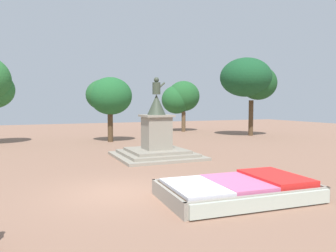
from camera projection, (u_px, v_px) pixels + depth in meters
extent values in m
plane|color=#8C6651|center=(116.00, 193.00, 11.14)|extent=(82.02, 82.02, 0.00)
cube|color=#38281C|center=(237.00, 191.00, 10.52)|extent=(4.78, 2.91, 0.44)
cube|color=gray|center=(263.00, 203.00, 9.23)|extent=(4.83, 0.39, 0.48)
cube|color=gray|center=(216.00, 181.00, 11.80)|extent=(4.83, 0.39, 0.48)
cube|color=gray|center=(167.00, 198.00, 9.72)|extent=(0.27, 2.84, 0.48)
cube|color=gray|center=(296.00, 184.00, 11.31)|extent=(0.27, 2.84, 0.48)
cube|color=white|center=(195.00, 187.00, 10.00)|extent=(1.62, 2.52, 0.10)
cube|color=#D86699|center=(237.00, 182.00, 10.50)|extent=(1.62, 2.52, 0.12)
cube|color=red|center=(275.00, 178.00, 10.99)|extent=(1.62, 2.52, 0.20)
cube|color=#B2BCAD|center=(264.00, 203.00, 9.18)|extent=(4.59, 0.47, 0.40)
cube|color=gray|center=(157.00, 156.00, 18.56)|extent=(4.54, 4.54, 0.16)
cube|color=gray|center=(157.00, 153.00, 18.55)|extent=(3.80, 3.80, 0.16)
cube|color=gray|center=(157.00, 150.00, 18.54)|extent=(3.05, 3.05, 0.16)
cube|color=gray|center=(157.00, 133.00, 18.47)|extent=(1.39, 1.39, 1.82)
cube|color=gray|center=(156.00, 116.00, 18.41)|extent=(1.64, 1.64, 0.12)
cone|color=#384233|center=(156.00, 105.00, 18.36)|extent=(1.04, 1.04, 1.14)
cylinder|color=#384233|center=(156.00, 88.00, 18.30)|extent=(0.44, 0.44, 0.66)
sphere|color=#384233|center=(156.00, 80.00, 18.27)|extent=(0.29, 0.29, 0.29)
cylinder|color=#384233|center=(161.00, 86.00, 18.44)|extent=(0.55, 0.17, 0.47)
cylinder|color=#4C3823|center=(251.00, 118.00, 31.20)|extent=(0.44, 0.44, 3.36)
ellipsoid|color=#1B4A23|center=(258.00, 83.00, 30.60)|extent=(3.63, 3.11, 3.19)
ellipsoid|color=#184A27|center=(246.00, 77.00, 30.32)|extent=(4.68, 4.84, 3.60)
cylinder|color=#4C3823|center=(110.00, 127.00, 26.07)|extent=(0.42, 0.42, 2.31)
ellipsoid|color=#205D2C|center=(111.00, 96.00, 26.01)|extent=(3.41, 3.10, 2.98)
ellipsoid|color=#215A2A|center=(104.00, 95.00, 26.14)|extent=(2.91, 2.67, 2.49)
cylinder|color=brown|center=(184.00, 122.00, 35.80)|extent=(0.43, 0.43, 2.19)
ellipsoid|color=#21592A|center=(184.00, 96.00, 36.10)|extent=(3.57, 3.35, 3.33)
ellipsoid|color=#215B2A|center=(177.00, 100.00, 35.96)|extent=(3.32, 3.18, 3.09)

